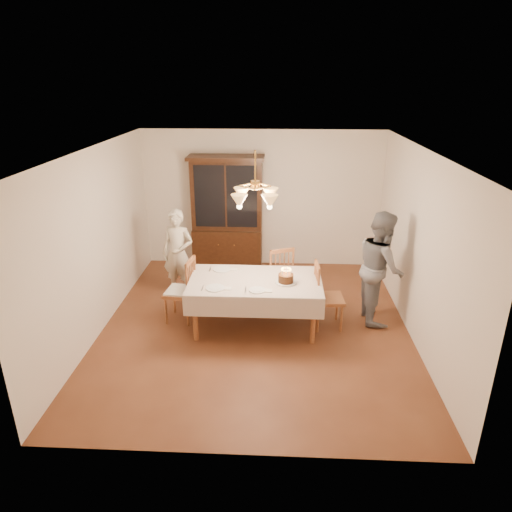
# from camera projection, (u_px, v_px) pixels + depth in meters

# --- Properties ---
(ground) EXTENTS (5.00, 5.00, 0.00)m
(ground) POSITION_uv_depth(u_px,v_px,m) (255.00, 326.00, 6.83)
(ground) COLOR #592C19
(ground) RESTS_ON ground
(room_shell) EXTENTS (5.00, 5.00, 5.00)m
(room_shell) POSITION_uv_depth(u_px,v_px,m) (255.00, 225.00, 6.25)
(room_shell) COLOR white
(room_shell) RESTS_ON ground
(dining_table) EXTENTS (1.90, 1.10, 0.76)m
(dining_table) POSITION_uv_depth(u_px,v_px,m) (255.00, 285.00, 6.58)
(dining_table) COLOR brown
(dining_table) RESTS_ON ground
(china_hutch) EXTENTS (1.38, 0.54, 2.16)m
(china_hutch) POSITION_uv_depth(u_px,v_px,m) (227.00, 216.00, 8.57)
(china_hutch) COLOR black
(china_hutch) RESTS_ON ground
(chair_far_side) EXTENTS (0.57, 0.55, 1.00)m
(chair_far_side) POSITION_uv_depth(u_px,v_px,m) (277.00, 277.00, 7.40)
(chair_far_side) COLOR brown
(chair_far_side) RESTS_ON ground
(chair_left_end) EXTENTS (0.47, 0.49, 1.00)m
(chair_left_end) POSITION_uv_depth(u_px,v_px,m) (180.00, 292.00, 6.87)
(chair_left_end) COLOR brown
(chair_left_end) RESTS_ON ground
(chair_right_end) EXTENTS (0.45, 0.46, 1.00)m
(chair_right_end) POSITION_uv_depth(u_px,v_px,m) (328.00, 299.00, 6.68)
(chair_right_end) COLOR brown
(chair_right_end) RESTS_ON ground
(elderly_woman) EXTENTS (0.61, 0.46, 1.49)m
(elderly_woman) POSITION_uv_depth(u_px,v_px,m) (178.00, 254.00, 7.56)
(elderly_woman) COLOR beige
(elderly_woman) RESTS_ON ground
(adult_in_grey) EXTENTS (0.68, 0.85, 1.70)m
(adult_in_grey) POSITION_uv_depth(u_px,v_px,m) (380.00, 267.00, 6.77)
(adult_in_grey) COLOR slate
(adult_in_grey) RESTS_ON ground
(birthday_cake) EXTENTS (0.30, 0.30, 0.21)m
(birthday_cake) POSITION_uv_depth(u_px,v_px,m) (286.00, 279.00, 6.45)
(birthday_cake) COLOR white
(birthday_cake) RESTS_ON dining_table
(place_setting_near_left) EXTENTS (0.41, 0.26, 0.02)m
(place_setting_near_left) POSITION_uv_depth(u_px,v_px,m) (216.00, 288.00, 6.29)
(place_setting_near_left) COLOR white
(place_setting_near_left) RESTS_ON dining_table
(place_setting_near_right) EXTENTS (0.37, 0.23, 0.02)m
(place_setting_near_right) POSITION_uv_depth(u_px,v_px,m) (258.00, 290.00, 6.22)
(place_setting_near_right) COLOR white
(place_setting_near_right) RESTS_ON dining_table
(place_setting_far_left) EXTENTS (0.42, 0.27, 0.02)m
(place_setting_far_left) POSITION_uv_depth(u_px,v_px,m) (223.00, 269.00, 6.90)
(place_setting_far_left) COLOR white
(place_setting_far_left) RESTS_ON dining_table
(chandelier) EXTENTS (0.62, 0.62, 0.73)m
(chandelier) POSITION_uv_depth(u_px,v_px,m) (255.00, 197.00, 6.10)
(chandelier) COLOR #BF8C3F
(chandelier) RESTS_ON ground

